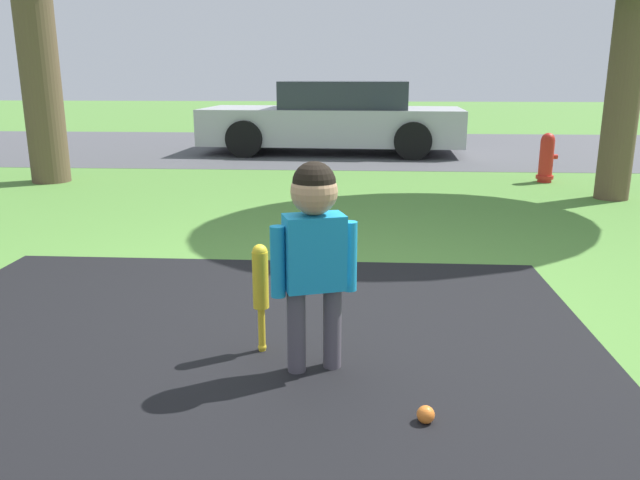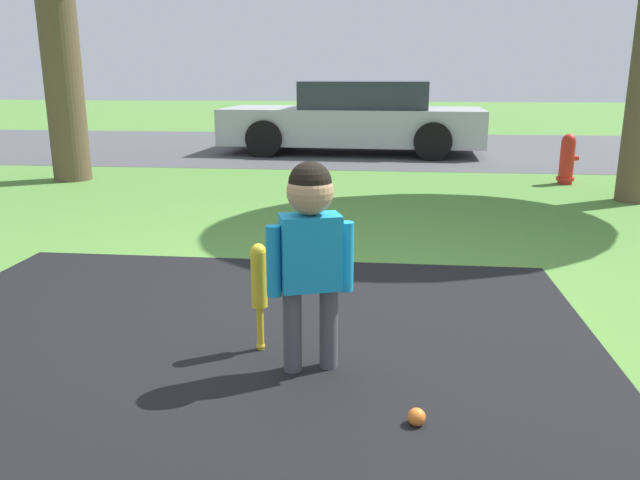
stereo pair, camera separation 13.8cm
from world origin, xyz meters
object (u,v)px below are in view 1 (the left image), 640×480
at_px(baseball_bat, 261,283).
at_px(sports_ball, 426,415).
at_px(child, 314,238).
at_px(parked_car, 335,119).
at_px(fire_hydrant, 546,158).

xyz_separation_m(baseball_bat, sports_ball, (0.76, -0.63, -0.33)).
relative_size(child, baseball_bat, 1.77).
relative_size(sports_ball, parked_car, 0.02).
relative_size(child, fire_hydrant, 1.56).
relative_size(child, sports_ball, 13.57).
bearing_deg(child, parked_car, 73.11).
bearing_deg(baseball_bat, parked_car, 89.88).
xyz_separation_m(baseball_bat, parked_car, (0.02, 8.38, 0.23)).
xyz_separation_m(sports_ball, fire_hydrant, (2.13, 5.98, 0.28)).
bearing_deg(child, sports_ball, -61.42).
bearing_deg(parked_car, baseball_bat, 92.52).
bearing_deg(baseball_bat, sports_ball, -39.46).
distance_m(baseball_bat, fire_hydrant, 6.09).
relative_size(sports_ball, fire_hydrant, 0.11).
height_order(child, sports_ball, child).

